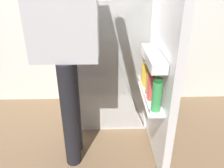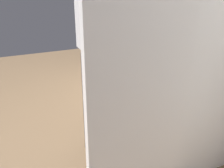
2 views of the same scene
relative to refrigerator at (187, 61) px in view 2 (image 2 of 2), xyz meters
The scene contains 3 objects.
ground_plane 0.97m from the refrigerator, 93.50° to the right, with size 6.94×6.94×0.00m, color brown.
refrigerator is the anchor object (origin of this frame).
person 0.71m from the refrigerator, 121.23° to the right, with size 0.55×0.78×1.74m.
Camera 2 is at (1.54, -0.76, 1.45)m, focal length 42.45 mm.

